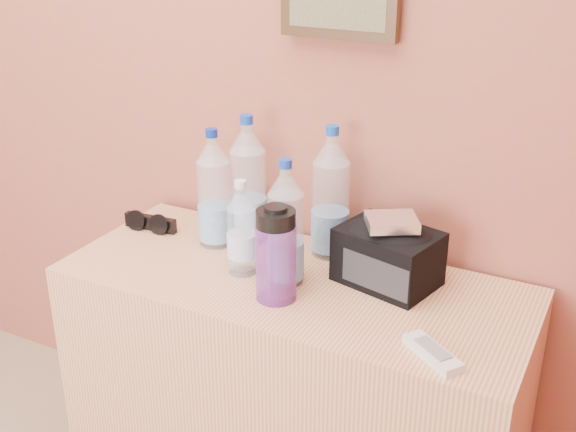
{
  "coord_description": "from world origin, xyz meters",
  "views": [
    {
      "loc": [
        1.19,
        0.34,
        1.58
      ],
      "look_at": [
        0.48,
        1.71,
        0.91
      ],
      "focal_mm": 45.0,
      "sensor_mm": 36.0,
      "label": 1
    }
  ],
  "objects_px": {
    "pet_large_c": "(331,199)",
    "pet_large_d": "(286,229)",
    "dresser": "(293,399)",
    "foil_packet": "(392,222)",
    "pet_small": "(242,233)",
    "nalgene_bottle": "(276,254)",
    "sunglasses": "(151,223)",
    "pet_large_b": "(248,186)",
    "ac_remote": "(433,353)",
    "pet_large_a": "(214,194)",
    "toiletry_bag": "(388,253)"
  },
  "relations": [
    {
      "from": "pet_large_d",
      "to": "nalgene_bottle",
      "type": "height_order",
      "value": "pet_large_d"
    },
    {
      "from": "ac_remote",
      "to": "pet_large_d",
      "type": "bearing_deg",
      "value": -164.23
    },
    {
      "from": "pet_large_b",
      "to": "nalgene_bottle",
      "type": "height_order",
      "value": "pet_large_b"
    },
    {
      "from": "pet_small",
      "to": "foil_packet",
      "type": "bearing_deg",
      "value": 16.49
    },
    {
      "from": "sunglasses",
      "to": "ac_remote",
      "type": "height_order",
      "value": "sunglasses"
    },
    {
      "from": "pet_large_b",
      "to": "sunglasses",
      "type": "distance_m",
      "value": 0.32
    },
    {
      "from": "pet_large_a",
      "to": "sunglasses",
      "type": "distance_m",
      "value": 0.24
    },
    {
      "from": "pet_large_b",
      "to": "pet_large_d",
      "type": "xyz_separation_m",
      "value": [
        0.2,
        -0.17,
        -0.02
      ]
    },
    {
      "from": "dresser",
      "to": "pet_large_a",
      "type": "relative_size",
      "value": 3.61
    },
    {
      "from": "ac_remote",
      "to": "toiletry_bag",
      "type": "bearing_deg",
      "value": 162.37
    },
    {
      "from": "pet_large_b",
      "to": "pet_small",
      "type": "xyz_separation_m",
      "value": [
        0.08,
        -0.17,
        -0.05
      ]
    },
    {
      "from": "pet_large_b",
      "to": "sunglasses",
      "type": "bearing_deg",
      "value": -165.26
    },
    {
      "from": "pet_large_d",
      "to": "foil_packet",
      "type": "xyz_separation_m",
      "value": [
        0.23,
        0.1,
        0.03
      ]
    },
    {
      "from": "pet_large_b",
      "to": "pet_small",
      "type": "bearing_deg",
      "value": -64.7
    },
    {
      "from": "sunglasses",
      "to": "nalgene_bottle",
      "type": "bearing_deg",
      "value": -24.02
    },
    {
      "from": "pet_large_c",
      "to": "nalgene_bottle",
      "type": "xyz_separation_m",
      "value": [
        -0.01,
        -0.27,
        -0.04
      ]
    },
    {
      "from": "ac_remote",
      "to": "pet_large_b",
      "type": "bearing_deg",
      "value": -171.7
    },
    {
      "from": "nalgene_bottle",
      "to": "sunglasses",
      "type": "distance_m",
      "value": 0.53
    },
    {
      "from": "pet_large_b",
      "to": "foil_packet",
      "type": "xyz_separation_m",
      "value": [
        0.43,
        -0.07,
        0.01
      ]
    },
    {
      "from": "pet_large_a",
      "to": "nalgene_bottle",
      "type": "relative_size",
      "value": 1.38
    },
    {
      "from": "dresser",
      "to": "foil_packet",
      "type": "height_order",
      "value": "foil_packet"
    },
    {
      "from": "pet_large_d",
      "to": "toiletry_bag",
      "type": "xyz_separation_m",
      "value": [
        0.22,
        0.11,
        -0.06
      ]
    },
    {
      "from": "sunglasses",
      "to": "ac_remote",
      "type": "relative_size",
      "value": 1.09
    },
    {
      "from": "dresser",
      "to": "ac_remote",
      "type": "height_order",
      "value": "ac_remote"
    },
    {
      "from": "pet_large_a",
      "to": "pet_large_c",
      "type": "relative_size",
      "value": 0.92
    },
    {
      "from": "nalgene_bottle",
      "to": "foil_packet",
      "type": "relative_size",
      "value": 2.0
    },
    {
      "from": "pet_large_d",
      "to": "ac_remote",
      "type": "xyz_separation_m",
      "value": [
        0.41,
        -0.15,
        -0.13
      ]
    },
    {
      "from": "pet_large_b",
      "to": "ac_remote",
      "type": "bearing_deg",
      "value": -26.95
    },
    {
      "from": "dresser",
      "to": "pet_large_c",
      "type": "height_order",
      "value": "pet_large_c"
    },
    {
      "from": "pet_large_d",
      "to": "foil_packet",
      "type": "bearing_deg",
      "value": 22.8
    },
    {
      "from": "pet_large_c",
      "to": "pet_large_d",
      "type": "bearing_deg",
      "value": -99.47
    },
    {
      "from": "pet_large_c",
      "to": "pet_small",
      "type": "height_order",
      "value": "pet_large_c"
    },
    {
      "from": "dresser",
      "to": "pet_large_c",
      "type": "relative_size",
      "value": 3.34
    },
    {
      "from": "pet_large_d",
      "to": "toiletry_bag",
      "type": "bearing_deg",
      "value": 26.39
    },
    {
      "from": "ac_remote",
      "to": "pet_large_a",
      "type": "bearing_deg",
      "value": -164.87
    },
    {
      "from": "dresser",
      "to": "pet_large_d",
      "type": "height_order",
      "value": "pet_large_d"
    },
    {
      "from": "ac_remote",
      "to": "dresser",
      "type": "bearing_deg",
      "value": -166.96
    },
    {
      "from": "pet_large_b",
      "to": "sunglasses",
      "type": "height_order",
      "value": "pet_large_b"
    },
    {
      "from": "pet_large_c",
      "to": "pet_large_d",
      "type": "height_order",
      "value": "pet_large_c"
    },
    {
      "from": "pet_large_c",
      "to": "nalgene_bottle",
      "type": "relative_size",
      "value": 1.5
    },
    {
      "from": "pet_large_b",
      "to": "toiletry_bag",
      "type": "xyz_separation_m",
      "value": [
        0.42,
        -0.06,
        -0.08
      ]
    },
    {
      "from": "pet_large_b",
      "to": "dresser",
      "type": "bearing_deg",
      "value": -34.98
    },
    {
      "from": "pet_large_c",
      "to": "ac_remote",
      "type": "relative_size",
      "value": 2.4
    },
    {
      "from": "foil_packet",
      "to": "pet_large_c",
      "type": "bearing_deg",
      "value": 154.9
    },
    {
      "from": "sunglasses",
      "to": "foil_packet",
      "type": "xyz_separation_m",
      "value": [
        0.71,
        0.0,
        0.15
      ]
    },
    {
      "from": "pet_large_a",
      "to": "pet_large_b",
      "type": "xyz_separation_m",
      "value": [
        0.07,
        0.06,
        0.01
      ]
    },
    {
      "from": "pet_large_a",
      "to": "ac_remote",
      "type": "height_order",
      "value": "pet_large_a"
    },
    {
      "from": "sunglasses",
      "to": "ac_remote",
      "type": "bearing_deg",
      "value": -19.72
    },
    {
      "from": "dresser",
      "to": "pet_large_c",
      "type": "xyz_separation_m",
      "value": [
        0.02,
        0.17,
        0.52
      ]
    },
    {
      "from": "pet_large_b",
      "to": "foil_packet",
      "type": "bearing_deg",
      "value": -9.18
    }
  ]
}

